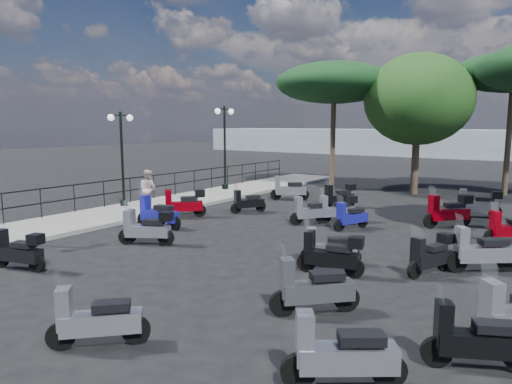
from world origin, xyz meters
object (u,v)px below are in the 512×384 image
Objects in this scene: lamp_post_1 at (122,153)px; scooter_21 at (478,204)px; scooter_1 at (18,251)px; scooter_23 at (476,341)px; scooter_2 at (146,228)px; scooter_5 at (289,190)px; scooter_9 at (248,203)px; scooter_8 at (310,212)px; pedestrian_far at (148,189)px; scooter_4 at (184,204)px; scooter_11 at (96,320)px; scooter_20 at (351,217)px; scooter_7 at (148,228)px; scooter_13 at (331,255)px; scooter_26 at (509,229)px; scooter_25 at (481,252)px; scooter_17 at (313,289)px; lamp_post_2 at (225,142)px; broadleaf_tree at (418,100)px; scooter_15 at (339,197)px; scooter_27 at (448,212)px; scooter_3 at (157,214)px; scooter_12 at (329,249)px; scooter_19 at (431,256)px; pine_2 at (334,83)px; scooter_14 at (337,209)px.

lamp_post_1 is 14.42m from scooter_21.
scooter_1 is 10.16m from scooter_23.
scooter_2 is 0.93× the size of scooter_5.
scooter_2 is at bearing 124.63° from scooter_9.
scooter_23 is at bearing 167.48° from scooter_8.
scooter_5 is (3.29, 5.76, -0.43)m from pedestrian_far.
scooter_4 is 2.62m from scooter_9.
scooter_11 is 0.89× the size of scooter_20.
scooter_13 is at bearing -108.87° from scooter_7.
scooter_26 is (8.82, 6.30, -0.05)m from scooter_7.
scooter_8 is 6.44m from scooter_25.
scooter_2 is 1.05× the size of scooter_8.
scooter_2 is 6.65m from scooter_17.
broadleaf_tree is (8.50, 5.02, 2.16)m from lamp_post_2.
scooter_8 is 0.82× the size of scooter_21.
scooter_9 is 0.90× the size of scooter_15.
scooter_11 is 0.92× the size of scooter_17.
scooter_13 is 1.08× the size of scooter_27.
scooter_17 is at bearing 116.62° from scooter_25.
scooter_13 is (6.45, -8.76, -0.02)m from scooter_5.
pedestrian_far is 1.12× the size of scooter_17.
scooter_20 is 0.98× the size of scooter_23.
scooter_3 is 1.11× the size of scooter_13.
lamp_post_2 reaches higher than scooter_1.
scooter_12 reaches higher than scooter_9.
scooter_23 is (6.70, -7.34, -0.01)m from scooter_8.
scooter_7 is 10.84m from scooter_26.
pedestrian_far is 1.07× the size of scooter_2.
pedestrian_far is 4.15m from scooter_9.
pedestrian_far is at bearing 44.68° from scooter_3.
scooter_21 is (12.32, 0.27, -2.12)m from lamp_post_2.
scooter_27 is at bearing -138.02° from scooter_5.
scooter_19 is 1.01× the size of scooter_20.
scooter_5 is at bearing -88.40° from pine_2.
scooter_11 is at bearing 135.25° from scooter_14.
pine_2 reaches higher than pedestrian_far.
lamp_post_2 is 9.31m from scooter_14.
scooter_5 reaches higher than scooter_17.
scooter_15 is (7.11, -1.06, -2.13)m from lamp_post_2.
scooter_2 is 1.11× the size of scooter_14.
scooter_8 is 6.74m from scooter_21.
scooter_2 is at bearing 135.47° from scooter_7.
scooter_25 is 13.66m from broadleaf_tree.
scooter_20 is at bearing -46.11° from scooter_1.
scooter_23 is (13.34, -5.66, -0.49)m from pedestrian_far.
scooter_1 is 1.03× the size of scooter_23.
scooter_7 is at bearing -29.21° from scooter_1.
pine_2 is (-9.70, 7.97, 5.35)m from scooter_26.
scooter_23 is 0.21× the size of broadleaf_tree.
scooter_14 is at bearing -112.39° from scooter_4.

